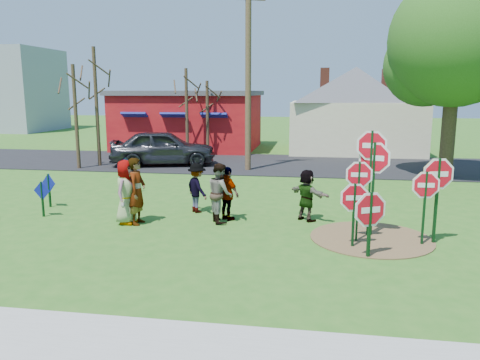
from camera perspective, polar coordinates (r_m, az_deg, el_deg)
The scene contains 30 objects.
ground at distance 14.13m, azimuth -3.30°, elevation -5.07°, with size 120.00×120.00×0.00m, color #2B631C.
sidewalk at distance 7.74m, azimuth -15.29°, elevation -19.10°, with size 22.00×1.80×0.08m, color #9E9E99.
road at distance 25.24m, azimuth 2.22°, elevation 2.01°, with size 120.00×7.50×0.04m, color black.
dirt_patch at distance 12.96m, azimuth 15.69°, elevation -6.86°, with size 3.20×3.20×0.03m, color brown.
red_building at distance 32.44m, azimuth -6.15°, elevation 7.34°, with size 9.40×7.69×3.90m.
cream_house at distance 31.40m, azimuth 13.83°, elevation 8.74°, with size 9.40×9.40×6.50m.
distant_building at distance 53.18m, azimuth -27.02°, elevation 9.74°, with size 10.00×8.00×8.00m, color #8C939E.
stop_sign_a at distance 11.87m, azimuth 13.75°, elevation -2.62°, with size 0.96×0.23×1.76m.
stop_sign_b at distance 12.79m, azimuth 15.70°, elevation 2.84°, with size 1.07×0.15×2.99m.
stop_sign_c at distance 12.82m, azimuth 16.02°, elevation 1.49°, with size 1.09×0.38×2.70m.
stop_sign_d at distance 12.73m, azimuth 22.98°, elevation -0.00°, with size 1.07×0.27×2.36m.
stop_sign_e at distance 11.23m, azimuth 15.57°, elevation -3.90°, with size 1.01×0.53×1.72m.
stop_sign_f at distance 12.52m, azimuth 21.68°, elevation -1.18°, with size 0.93×0.08×2.02m.
stop_sign_g at distance 12.27m, azimuth 14.27°, elevation -0.35°, with size 0.92×0.06×2.23m.
blue_diamond_b at distance 15.74m, azimuth -22.98°, elevation -1.69°, with size 0.59×0.12×1.12m.
blue_diamond_c at distance 16.96m, azimuth -22.25°, elevation -0.76°, with size 0.61×0.25×1.15m.
blue_diamond_d at distance 18.25m, azimuth -13.72°, elevation 1.03°, with size 0.57×0.32×1.39m.
person_a at distance 14.08m, azimuth -13.68°, elevation -1.42°, with size 0.93×0.61×1.90m, color #3E4E8D.
person_b at distance 13.96m, azimuth -12.43°, elevation -1.35°, with size 0.72×0.47×1.97m, color #266A54.
person_c at distance 13.87m, azimuth -2.44°, elevation -1.57°, with size 0.86×0.67×1.78m, color #985845.
person_d at distance 15.07m, azimuth -5.26°, elevation -0.97°, with size 1.03×0.59×1.60m, color #35363A.
person_e at distance 14.06m, azimuth -1.54°, elevation -1.69°, with size 0.96×0.40×1.64m, color #442852.
person_f at distance 14.18m, azimuth 8.14°, elevation -1.85°, with size 1.45×0.46×1.56m, color #1B4D2F.
suv at distance 24.85m, azimuth -9.34°, elevation 3.93°, with size 2.18×5.41×1.84m, color #2A292E.
utility_pole at distance 22.88m, azimuth 1.01°, elevation 13.22°, with size 2.14×0.93×9.20m.
leafy_tree at distance 22.66m, azimuth 25.12°, elevation 14.39°, with size 6.20×5.66×8.82m.
bare_tree_west at distance 25.30m, azimuth -17.18°, elevation 10.45°, with size 1.80×1.80×6.07m.
bare_tree_east at distance 27.46m, azimuth -6.54°, elevation 9.60°, with size 1.80×1.80×5.15m.
bare_tree_mid at distance 24.71m, azimuth -19.47°, elevation 8.95°, with size 1.80×1.80×5.16m.
bare_tree_extra at distance 27.91m, azimuth -4.01°, elevation 8.75°, with size 1.80×1.80×4.47m.
Camera 1 is at (2.91, -13.28, 3.84)m, focal length 35.00 mm.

